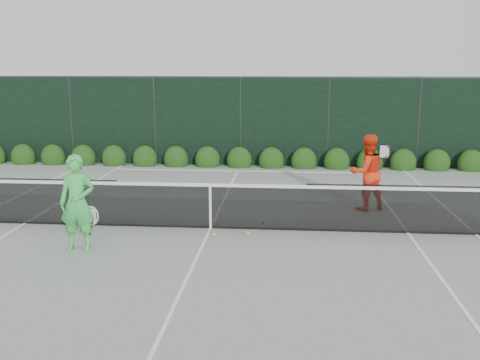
{
  "coord_description": "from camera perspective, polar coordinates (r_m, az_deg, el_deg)",
  "views": [
    {
      "loc": [
        1.55,
        -10.83,
        3.37
      ],
      "look_at": [
        0.6,
        0.3,
        1.0
      ],
      "focal_mm": 40.0,
      "sensor_mm": 36.0,
      "label": 1
    }
  ],
  "objects": [
    {
      "name": "ground",
      "position": [
        11.45,
        -3.15,
        -5.16
      ],
      "size": [
        80.0,
        80.0,
        0.0
      ],
      "primitive_type": "plane",
      "color": "gray",
      "rests_on": "ground"
    },
    {
      "name": "tennis_net",
      "position": [
        11.31,
        -3.3,
        -2.58
      ],
      "size": [
        12.9,
        0.1,
        1.07
      ],
      "color": "black",
      "rests_on": "ground"
    },
    {
      "name": "player_woman",
      "position": [
        10.37,
        -16.96,
        -2.33
      ],
      "size": [
        0.69,
        0.47,
        1.8
      ],
      "rotation": [
        0.0,
        0.0,
        0.06
      ],
      "color": "#3DD157",
      "rests_on": "ground"
    },
    {
      "name": "player_man",
      "position": [
        13.07,
        13.39,
        0.8
      ],
      "size": [
        1.07,
        0.95,
        1.82
      ],
      "rotation": [
        0.0,
        0.0,
        3.49
      ],
      "color": "#FF3815",
      "rests_on": "ground"
    },
    {
      "name": "court_lines",
      "position": [
        11.45,
        -3.15,
        -5.13
      ],
      "size": [
        11.03,
        23.83,
        0.01
      ],
      "color": "white",
      "rests_on": "ground"
    },
    {
      "name": "windscreen_fence",
      "position": [
        8.47,
        -5.8,
        -0.73
      ],
      "size": [
        32.0,
        21.07,
        3.06
      ],
      "color": "black",
      "rests_on": "ground"
    },
    {
      "name": "hedge_row",
      "position": [
        18.32,
        -0.07,
        2.12
      ],
      "size": [
        31.66,
        0.65,
        0.94
      ],
      "color": "#15360E",
      "rests_on": "ground"
    },
    {
      "name": "tennis_balls",
      "position": [
        11.31,
        -3.71,
        -5.21
      ],
      "size": [
        3.87,
        1.01,
        0.07
      ],
      "color": "#E4EF35",
      "rests_on": "ground"
    }
  ]
}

